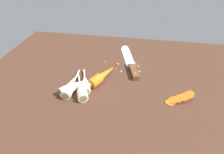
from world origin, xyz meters
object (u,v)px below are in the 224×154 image
Objects in this scene: chefs_knife at (129,60)px; carrot_slice_stack at (180,98)px; whole_carrot at (103,76)px; parsnip_mid_left at (81,89)px; parsnip_mid_right at (85,83)px; parsnip_back at (74,86)px; parsnip_front at (70,86)px.

chefs_knife is 35.42cm from carrot_slice_stack.
whole_carrot is 12.31cm from parsnip_mid_left.
parsnip_mid_left and parsnip_mid_right have the same top height.
carrot_slice_stack is (41.35, 0.57, -0.64)cm from parsnip_back.
chefs_knife is 29.81cm from parsnip_mid_right.
parsnip_back is at bearing -124.24° from chefs_knife.
chefs_knife is 1.70× the size of parsnip_front.
chefs_knife is at bearing 61.47° from parsnip_mid_left.
parsnip_front is 1.14× the size of parsnip_back.
parsnip_back is at bearing 6.46° from parsnip_front.
parsnip_mid_right is (5.25, 3.00, 0.00)cm from parsnip_front.
carrot_slice_stack is at bearing 1.01° from parsnip_front.
parsnip_mid_right is (-15.61, -25.36, 1.33)cm from chefs_knife.
whole_carrot reaches higher than parsnip_mid_left.
whole_carrot reaches higher than carrot_slice_stack.
parsnip_mid_left is (4.91, -0.99, 0.00)cm from parsnip_front.
chefs_knife is at bearing 58.38° from parsnip_mid_right.
parsnip_back is (1.70, 0.19, -0.00)cm from parsnip_front.
whole_carrot is at bearing 47.86° from parsnip_mid_right.
parsnip_front is 1.09× the size of parsnip_mid_left.
parsnip_mid_right reaches higher than carrot_slice_stack.
carrot_slice_stack is (31.84, -8.83, -0.76)cm from whole_carrot.
parsnip_mid_right is (-5.96, -6.59, -0.12)cm from whole_carrot.
parsnip_front reaches higher than chefs_knife.
parsnip_mid_right is at bearing -121.62° from chefs_knife.
carrot_slice_stack is at bearing 2.62° from parsnip_mid_left.
parsnip_mid_left is at bearing -11.36° from parsnip_front.
parsnip_mid_right is at bearing 38.31° from parsnip_back.
parsnip_mid_right reaches higher than chefs_knife.
carrot_slice_stack is (43.05, 0.76, -0.64)cm from parsnip_front.
parsnip_front is (-20.87, -28.35, 1.33)cm from chefs_knife.
parsnip_mid_left is 1.07× the size of parsnip_mid_right.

